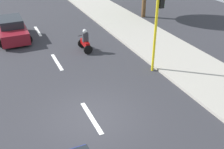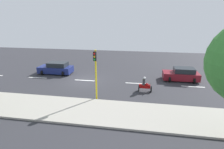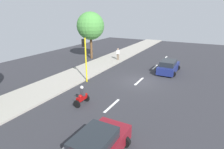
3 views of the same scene
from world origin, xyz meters
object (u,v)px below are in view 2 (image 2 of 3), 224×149
at_px(motorcycle, 145,85).
at_px(car_dark_blue, 56,68).
at_px(car_maroon, 181,75).
at_px(traffic_light_corner, 96,68).

bearing_deg(motorcycle, car_dark_blue, -110.08).
xyz_separation_m(car_maroon, traffic_light_corner, (6.77, -8.44, 2.22)).
relative_size(car_maroon, car_dark_blue, 0.93).
bearing_deg(traffic_light_corner, car_maroon, 128.74).
distance_m(car_maroon, car_dark_blue, 15.56).
bearing_deg(car_dark_blue, traffic_light_corner, 46.16).
relative_size(car_maroon, traffic_light_corner, 0.89).
bearing_deg(car_dark_blue, car_maroon, 89.76).
height_order(car_maroon, motorcycle, motorcycle).
relative_size(car_dark_blue, traffic_light_corner, 0.95).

